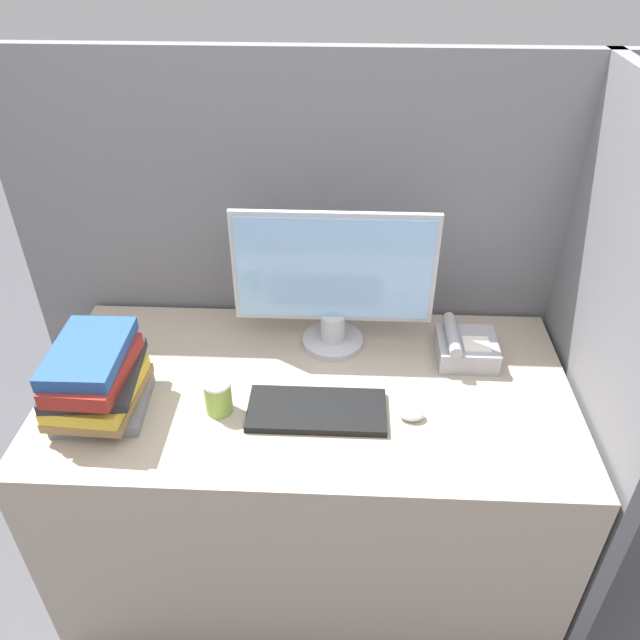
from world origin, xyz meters
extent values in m
cube|color=slate|center=(0.00, 0.78, 0.78)|extent=(1.87, 0.04, 1.56)
cube|color=slate|center=(0.77, 0.40, 0.78)|extent=(0.04, 0.81, 1.56)
cube|color=tan|center=(0.00, 0.37, 0.38)|extent=(1.47, 0.75, 0.75)
cylinder|color=#B7B7BC|center=(0.06, 0.58, 0.76)|extent=(0.18, 0.18, 0.02)
cylinder|color=#B7B7BC|center=(0.06, 0.58, 0.81)|extent=(0.07, 0.07, 0.08)
cube|color=#B7B7BC|center=(0.06, 0.58, 1.02)|extent=(0.58, 0.02, 0.35)
cube|color=#8CB7E5|center=(0.06, 0.57, 1.02)|extent=(0.55, 0.01, 0.32)
cube|color=black|center=(0.03, 0.27, 0.76)|extent=(0.37, 0.17, 0.02)
ellipsoid|color=silver|center=(0.28, 0.26, 0.77)|extent=(0.07, 0.05, 0.03)
cylinder|color=#8CB247|center=(-0.23, 0.27, 0.80)|extent=(0.07, 0.07, 0.09)
cylinder|color=white|center=(-0.23, 0.27, 0.85)|extent=(0.08, 0.08, 0.01)
cube|color=slate|center=(-0.54, 0.26, 0.77)|extent=(0.24, 0.24, 0.04)
cube|color=olive|center=(-0.54, 0.25, 0.80)|extent=(0.22, 0.27, 0.03)
cube|color=gold|center=(-0.54, 0.25, 0.83)|extent=(0.21, 0.27, 0.04)
cube|color=#262628|center=(-0.55, 0.27, 0.87)|extent=(0.24, 0.29, 0.03)
cube|color=maroon|center=(-0.54, 0.24, 0.90)|extent=(0.18, 0.27, 0.04)
cube|color=#264C8C|center=(-0.54, 0.26, 0.94)|extent=(0.18, 0.27, 0.04)
cube|color=#99999E|center=(0.46, 0.52, 0.79)|extent=(0.17, 0.16, 0.07)
cube|color=white|center=(0.48, 0.50, 0.82)|extent=(0.08, 0.07, 0.00)
cylinder|color=#99999E|center=(0.41, 0.52, 0.84)|extent=(0.04, 0.18, 0.04)
camera|label=1|loc=(0.09, -0.94, 1.91)|focal=35.00mm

